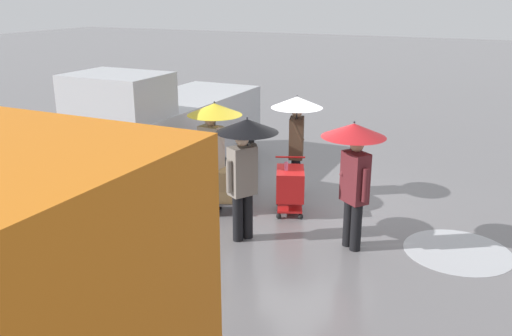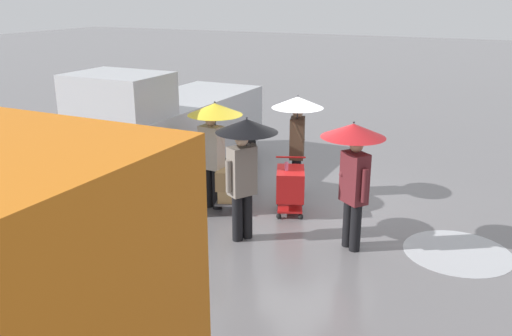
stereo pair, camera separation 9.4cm
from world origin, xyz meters
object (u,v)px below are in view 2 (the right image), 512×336
cargo_van_parked_right (169,127)px  pedestrian_white_side (245,150)px  pedestrian_black_side (354,156)px  hand_dolly_boxes (229,185)px  pedestrian_pink_side (297,122)px  pedestrian_far_side (214,130)px  shopping_cart_vendor (290,185)px

cargo_van_parked_right → pedestrian_white_side: (-3.02, 2.21, 0.41)m
cargo_van_parked_right → pedestrian_black_side: (-4.74, 1.76, 0.41)m
hand_dolly_boxes → pedestrian_pink_side: pedestrian_pink_side is taller
pedestrian_white_side → pedestrian_far_side: 1.51m
pedestrian_far_side → pedestrian_black_side: bearing=169.5°
cargo_van_parked_right → shopping_cart_vendor: bearing=165.9°
pedestrian_black_side → pedestrian_far_side: (2.87, -0.53, 0.00)m
cargo_van_parked_right → pedestrian_white_side: bearing=143.8°
shopping_cart_vendor → pedestrian_pink_side: bearing=-75.4°
pedestrian_white_side → pedestrian_far_side: size_ratio=1.00×
shopping_cart_vendor → pedestrian_pink_side: size_ratio=0.49×
pedestrian_white_side → pedestrian_far_side: (1.15, -0.98, 0.00)m
pedestrian_white_side → shopping_cart_vendor: bearing=-101.1°
cargo_van_parked_right → shopping_cart_vendor: (-3.29, 0.82, -0.61)m
pedestrian_black_side → pedestrian_far_side: bearing=-10.5°
pedestrian_pink_side → hand_dolly_boxes: bearing=56.7°
shopping_cart_vendor → hand_dolly_boxes: hand_dolly_boxes is taller
shopping_cart_vendor → hand_dolly_boxes: (1.11, 0.40, -0.05)m
pedestrian_pink_side → cargo_van_parked_right: bearing=1.7°
pedestrian_pink_side → pedestrian_far_side: 1.78m
hand_dolly_boxes → pedestrian_far_side: size_ratio=0.61×
hand_dolly_boxes → pedestrian_pink_side: bearing=-123.3°
hand_dolly_boxes → pedestrian_black_side: 2.82m
pedestrian_black_side → pedestrian_white_side: (1.72, 0.45, 0.00)m
cargo_van_parked_right → hand_dolly_boxes: bearing=150.6°
pedestrian_far_side → shopping_cart_vendor: bearing=-164.0°
shopping_cart_vendor → pedestrian_pink_side: pedestrian_pink_side is taller
shopping_cart_vendor → pedestrian_white_side: (0.27, 1.39, 1.02)m
cargo_van_parked_right → pedestrian_white_side: size_ratio=2.49×
cargo_van_parked_right → pedestrian_white_side: cargo_van_parked_right is taller
cargo_van_parked_right → pedestrian_pink_side: cargo_van_parked_right is taller
pedestrian_pink_side → pedestrian_white_side: size_ratio=1.00×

